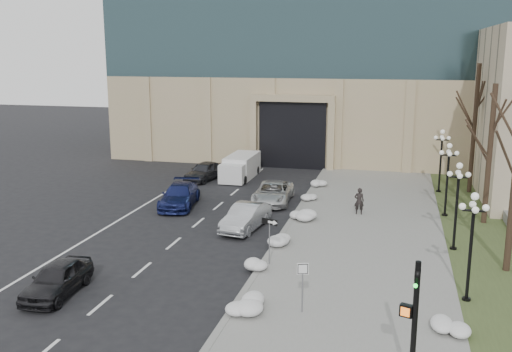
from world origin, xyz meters
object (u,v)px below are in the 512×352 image
at_px(one_way_sign, 272,228).
at_px(box_truck, 240,167).
at_px(car_b, 246,217).
at_px(lamppost_b, 457,195).
at_px(traffic_signal, 413,329).
at_px(lamppost_a, 472,232).
at_px(lamppost_c, 448,170).
at_px(car_c, 180,195).
at_px(pedestrian, 359,201).
at_px(car_a, 57,279).
at_px(keep_sign, 303,277).
at_px(car_d, 273,193).
at_px(lamppost_d, 441,152).
at_px(car_e, 204,171).

bearing_deg(one_way_sign, box_truck, 128.71).
relative_size(car_b, lamppost_b, 0.96).
xyz_separation_m(traffic_signal, lamppost_a, (2.41, 7.34, 0.93)).
height_order(traffic_signal, lamppost_c, lamppost_c).
distance_m(car_c, pedestrian, 11.99).
height_order(one_way_sign, lamppost_c, lamppost_c).
relative_size(car_a, keep_sign, 1.93).
height_order(car_d, lamppost_c, lamppost_c).
bearing_deg(car_c, lamppost_b, -24.71).
bearing_deg(lamppost_c, lamppost_b, -90.00).
height_order(car_c, car_d, car_c).
height_order(car_a, lamppost_d, lamppost_d).
relative_size(one_way_sign, lamppost_b, 0.51).
xyz_separation_m(car_c, box_truck, (1.60, 9.55, 0.14)).
height_order(traffic_signal, lamppost_b, lamppost_b).
xyz_separation_m(one_way_sign, traffic_signal, (6.40, -9.23, 0.14)).
height_order(lamppost_b, lamppost_d, same).
xyz_separation_m(keep_sign, lamppost_c, (6.51, 15.84, 1.46)).
bearing_deg(car_d, box_truck, 118.68).
relative_size(traffic_signal, lamppost_a, 0.91).
bearing_deg(car_a, car_c, 86.78).
distance_m(car_e, lamppost_a, 26.79).
relative_size(car_a, pedestrian, 2.45).
xyz_separation_m(car_c, lamppost_c, (17.30, 1.73, 2.31)).
distance_m(box_truck, keep_sign, 25.40).
bearing_deg(car_d, car_b, -95.12).
bearing_deg(keep_sign, pedestrian, 68.30).
xyz_separation_m(car_b, keep_sign, (5.11, -10.28, 0.86)).
distance_m(one_way_sign, lamppost_b, 9.99).
xyz_separation_m(car_e, lamppost_c, (18.35, -6.38, 2.32)).
bearing_deg(traffic_signal, lamppost_d, 103.30).
bearing_deg(car_c, lamppost_d, 16.13).
bearing_deg(traffic_signal, car_c, 147.10).
bearing_deg(lamppost_a, traffic_signal, -108.15).
bearing_deg(lamppost_d, car_d, -153.14).
height_order(lamppost_c, lamppost_d, same).
bearing_deg(one_way_sign, pedestrian, 89.62).
bearing_deg(traffic_signal, car_b, 140.35).
bearing_deg(lamppost_b, car_e, 144.94).
bearing_deg(box_truck, lamppost_b, -42.04).
distance_m(car_e, one_way_sign, 19.97).
relative_size(car_b, lamppost_c, 0.96).
xyz_separation_m(keep_sign, lamppost_d, (6.51, 22.34, 1.46)).
distance_m(car_d, lamppost_a, 17.99).
height_order(car_b, car_e, car_e).
height_order(one_way_sign, lamppost_a, lamppost_a).
height_order(car_c, traffic_signal, traffic_signal).
bearing_deg(car_e, keep_sign, -51.30).
relative_size(box_truck, lamppost_c, 1.24).
relative_size(car_a, one_way_sign, 1.74).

